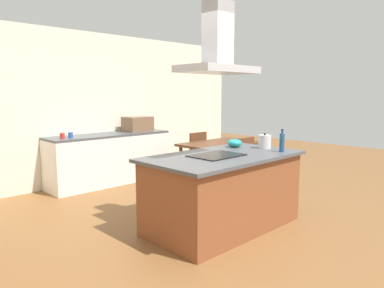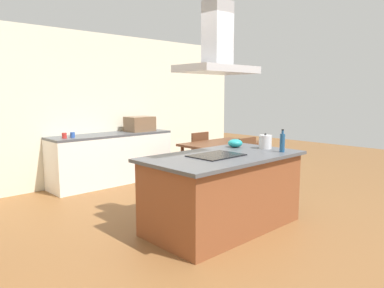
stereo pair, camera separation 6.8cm
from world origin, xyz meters
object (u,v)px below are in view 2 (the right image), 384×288
Objects in this scene: coffee_mug_red at (64,136)px; range_hood at (217,50)px; coffee_mug_blue at (73,135)px; chair_facing_island at (252,161)px; tea_kettle at (265,142)px; cooktop at (216,155)px; dining_table at (222,147)px; mixing_bowl at (235,143)px; olive_oil_bottle at (282,142)px; countertop_microwave at (140,124)px; chair_facing_back_wall at (196,152)px.

coffee_mug_red is 3.09m from range_hood.
coffee_mug_blue is 2.99m from chair_facing_island.
tea_kettle reaches higher than chair_facing_island.
cooktop is 2.87m from coffee_mug_red.
dining_table is 0.68m from chair_facing_island.
mixing_bowl is 2.20× the size of coffee_mug_blue.
chair_facing_island is (2.14, -2.04, -0.44)m from coffee_mug_blue.
tea_kettle is at bearing -65.25° from coffee_mug_blue.
olive_oil_bottle is (0.80, -0.37, 0.11)m from cooktop.
range_hood reaches higher than tea_kettle.
olive_oil_bottle is 0.57× the size of countertop_microwave.
countertop_microwave reaches higher than coffee_mug_blue.
countertop_microwave is at bearing 71.76° from range_hood.
coffee_mug_blue is (-1.13, 2.52, -0.01)m from mixing_bowl.
cooktop is 1.20× the size of countertop_microwave.
coffee_mug_blue reaches higher than dining_table.
chair_facing_island is (0.82, 0.83, -0.48)m from tea_kettle.
chair_facing_back_wall is (-0.00, 0.67, -0.16)m from dining_table.
range_hood reaches higher than cooktop.
olive_oil_bottle is at bearing -68.73° from coffee_mug_blue.
chair_facing_back_wall is (0.75, -0.78, -0.53)m from countertop_microwave.
countertop_microwave is at bearing 88.73° from tea_kettle.
range_hood is (-0.69, -0.29, 1.15)m from mixing_bowl.
tea_kettle reaches higher than mixing_bowl.
mixing_bowl is 0.22× the size of chair_facing_back_wall.
coffee_mug_red is at bearing 116.80° from mixing_bowl.
chair_facing_island is at bearing -41.66° from coffee_mug_red.
chair_facing_back_wall is at bearing -45.80° from countertop_microwave.
chair_facing_back_wall reaches higher than dining_table.
tea_kettle is at bearing -91.27° from countertop_microwave.
tea_kettle reaches higher than coffee_mug_blue.
olive_oil_bottle is at bearing -92.63° from countertop_microwave.
coffee_mug_red is at bearing 149.10° from dining_table.
coffee_mug_red reaches higher than dining_table.
olive_oil_bottle is 0.68m from mixing_bowl.
countertop_microwave is (0.26, 2.59, 0.09)m from mixing_bowl.
countertop_microwave is 0.36× the size of dining_table.
chair_facing_back_wall is (0.82, 2.16, -0.48)m from tea_kettle.
range_hood reaches higher than chair_facing_island.
range_hood is at bearing 0.00° from cooktop.
dining_table is at bearing 40.21° from range_hood.
mixing_bowl is at bearing 23.10° from cooktop.
mixing_bowl is (-0.20, 0.35, -0.04)m from tea_kettle.
olive_oil_bottle reaches higher than dining_table.
tea_kettle is at bearing -3.65° from cooktop.
mixing_bowl is at bearing -154.65° from chair_facing_island.
tea_kettle is 0.40m from mixing_bowl.
olive_oil_bottle is 3.46m from coffee_mug_red.
coffee_mug_blue is (-1.39, -0.07, -0.09)m from countertop_microwave.
cooktop is 0.75m from mixing_bowl.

